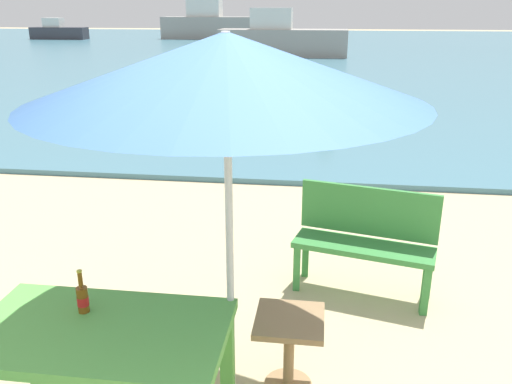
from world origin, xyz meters
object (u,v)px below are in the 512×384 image
patio_umbrella (226,68)px  boat_tanker (58,32)px  boat_barge (213,25)px  boat_sailboat (281,39)px  swimmer_person (326,135)px  picnic_table_green (101,345)px  beer_bottle_amber (83,297)px  bench_green_left (365,235)px  side_table_wood (289,343)px

patio_umbrella → boat_tanker: size_ratio=0.55×
boat_barge → boat_tanker: (-11.44, -2.03, -0.47)m
boat_tanker → boat_sailboat: bearing=-34.1°
patio_umbrella → boat_sailboat: 24.11m
swimmer_person → picnic_table_green: bearing=-99.8°
beer_bottle_amber → bench_green_left: bearing=46.3°
beer_bottle_amber → patio_umbrella: (0.81, 0.24, 1.26)m
beer_bottle_amber → boat_tanker: (-18.86, 36.37, -0.22)m
swimmer_person → boat_barge: size_ratio=0.05×
bench_green_left → boat_tanker: boat_tanker is taller
bench_green_left → boat_sailboat: (-2.69, 22.46, 0.36)m
picnic_table_green → bench_green_left: bearing=51.1°
boat_tanker → picnic_table_green: bearing=-62.5°
picnic_table_green → boat_sailboat: size_ratio=0.22×
beer_bottle_amber → boat_tanker: size_ratio=0.06×
patio_umbrella → boat_barge: (-8.23, 38.15, -1.02)m
boat_barge → boat_tanker: boat_barge is taller
patio_umbrella → boat_barge: size_ratio=0.29×
beer_bottle_amber → boat_sailboat: (-0.97, 24.26, 0.04)m
side_table_wood → picnic_table_green: bearing=-150.4°
picnic_table_green → swimmer_person: (1.20, 6.97, -0.41)m
side_table_wood → boat_sailboat: size_ratio=0.09×
beer_bottle_amber → side_table_wood: size_ratio=0.49×
patio_umbrella → bench_green_left: (0.91, 1.56, -1.58)m
beer_bottle_amber → bench_green_left: 2.51m
side_table_wood → bench_green_left: size_ratio=0.43×
beer_bottle_amber → swimmer_person: beer_bottle_amber is taller
boat_barge → patio_umbrella: bearing=-77.8°
patio_umbrella → swimmer_person: 6.87m
picnic_table_green → boat_barge: 39.28m
beer_bottle_amber → swimmer_person: 6.98m
picnic_table_green → beer_bottle_amber: size_ratio=5.28×
side_table_wood → boat_tanker: size_ratio=0.13×
picnic_table_green → boat_sailboat: boat_sailboat is taller
patio_umbrella → boat_sailboat: (-1.79, 24.02, -1.22)m
side_table_wood → swimmer_person: bearing=88.2°
bench_green_left → boat_barge: (-9.14, 36.60, 0.56)m
beer_bottle_amber → patio_umbrella: size_ratio=0.12×
side_table_wood → boat_barge: bearing=102.7°
picnic_table_green → side_table_wood: size_ratio=2.59×
boat_sailboat → patio_umbrella: bearing=-85.7°
picnic_table_green → boat_tanker: boat_tanker is taller
beer_bottle_amber → boat_barge: 39.11m
bench_green_left → boat_sailboat: boat_sailboat is taller
boat_barge → boat_sailboat: size_ratio=1.25×
side_table_wood → boat_barge: size_ratio=0.07×
beer_bottle_amber → boat_tanker: bearing=117.4°
bench_green_left → patio_umbrella: bearing=-120.2°
bench_green_left → boat_barge: 37.73m
boat_sailboat → boat_barge: bearing=114.5°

